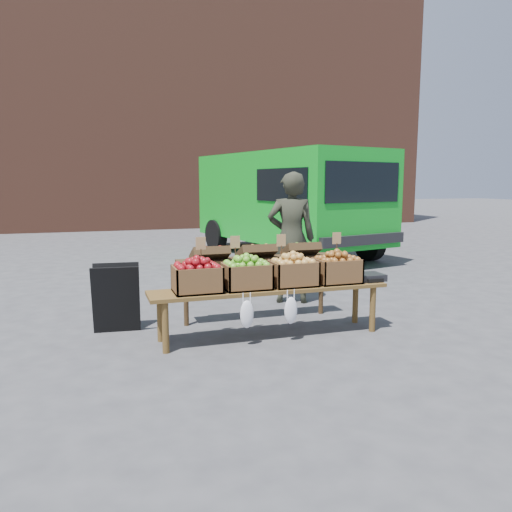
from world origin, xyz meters
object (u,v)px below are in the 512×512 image
object	(u,v)px
back_table	(257,279)
crate_russet_pears	(246,276)
vendor	(291,238)
display_bench	(270,312)
chalkboard_sign	(116,298)
weighing_scale	(368,277)
crate_red_apples	(293,273)
crate_green_apples	(337,271)
crate_golden_apples	(197,279)
delivery_van	(288,205)

from	to	relation	value
back_table	crate_russet_pears	distance (m)	0.82
back_table	vendor	bearing A→B (deg)	43.57
vendor	display_bench	bearing A→B (deg)	79.75
vendor	chalkboard_sign	xyz separation A→B (m)	(-2.48, -0.72, -0.54)
weighing_scale	crate_red_apples	bearing A→B (deg)	180.00
crate_russet_pears	crate_green_apples	xyz separation A→B (m)	(1.10, 0.00, 0.00)
chalkboard_sign	display_bench	xyz separation A→B (m)	(1.63, -0.73, -0.12)
back_table	crate_golden_apples	xyz separation A→B (m)	(-0.90, -0.72, 0.19)
chalkboard_sign	crate_green_apples	distance (m)	2.58
chalkboard_sign	weighing_scale	distance (m)	2.98
crate_golden_apples	crate_green_apples	xyz separation A→B (m)	(1.65, 0.00, 0.00)
crate_red_apples	delivery_van	bearing A→B (deg)	68.74
display_bench	weighing_scale	world-z (taller)	weighing_scale
delivery_van	display_bench	world-z (taller)	delivery_van
delivery_van	back_table	size ratio (longest dim) A/B	2.56
chalkboard_sign	crate_red_apples	size ratio (longest dim) A/B	1.61
vendor	delivery_van	bearing A→B (deg)	-91.20
vendor	back_table	distance (m)	1.14
back_table	display_bench	world-z (taller)	back_table
back_table	weighing_scale	bearing A→B (deg)	-31.60
back_table	delivery_van	bearing A→B (deg)	64.34
crate_green_apples	back_table	bearing A→B (deg)	135.99
crate_golden_apples	crate_green_apples	world-z (taller)	same
crate_russet_pears	crate_golden_apples	bearing A→B (deg)	180.00
back_table	weighing_scale	distance (m)	1.38
crate_golden_apples	delivery_van	bearing A→B (deg)	60.12
crate_russet_pears	crate_green_apples	bearing A→B (deg)	0.00
crate_red_apples	crate_green_apples	xyz separation A→B (m)	(0.55, 0.00, 0.00)
vendor	crate_golden_apples	distance (m)	2.22
display_bench	crate_green_apples	xyz separation A→B (m)	(0.82, 0.00, 0.42)
chalkboard_sign	back_table	xyz separation A→B (m)	(1.71, -0.01, 0.12)
back_table	crate_golden_apples	distance (m)	1.17
display_bench	weighing_scale	size ratio (longest dim) A/B	7.94
delivery_van	display_bench	xyz separation A→B (m)	(-2.58, -5.93, -0.92)
crate_golden_apples	vendor	bearing A→B (deg)	40.93
chalkboard_sign	back_table	world-z (taller)	back_table
delivery_van	weighing_scale	xyz separation A→B (m)	(-1.33, -5.93, -0.59)
crate_golden_apples	crate_red_apples	size ratio (longest dim) A/B	1.00
chalkboard_sign	weighing_scale	xyz separation A→B (m)	(2.88, -0.73, 0.21)
delivery_van	crate_russet_pears	bearing A→B (deg)	-129.17
back_table	display_bench	bearing A→B (deg)	-96.31
vendor	crate_golden_apples	bearing A→B (deg)	60.93
crate_golden_apples	crate_green_apples	distance (m)	1.65
delivery_van	weighing_scale	bearing A→B (deg)	-116.10
delivery_van	vendor	bearing A→B (deg)	-124.63
vendor	display_bench	world-z (taller)	vendor
crate_golden_apples	crate_red_apples	xyz separation A→B (m)	(1.10, 0.00, 0.00)
vendor	display_bench	xyz separation A→B (m)	(-0.84, -1.45, -0.65)
delivery_van	crate_green_apples	size ratio (longest dim) A/B	10.74
crate_russet_pears	crate_green_apples	size ratio (longest dim) A/B	1.00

